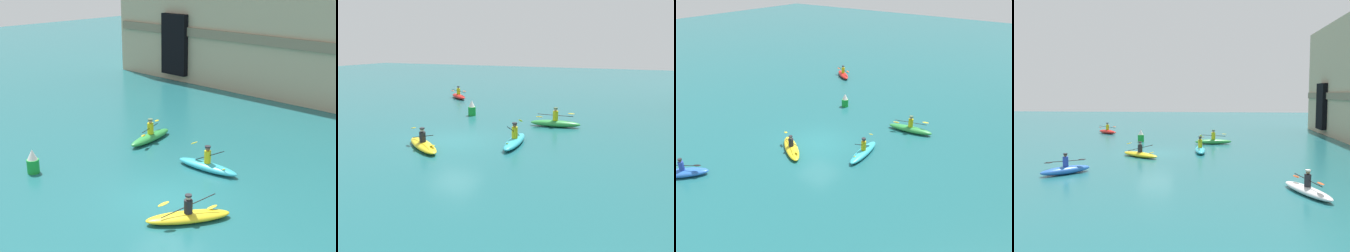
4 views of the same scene
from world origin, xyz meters
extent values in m
plane|color=#1E6066|center=(0.00, 0.00, 0.00)|extent=(120.00, 120.00, 0.00)
ellipsoid|color=red|center=(-12.59, -7.27, 0.22)|extent=(2.37, 2.68, 0.44)
cylinder|color=gold|center=(-12.59, -7.27, 0.71)|extent=(0.34, 0.34, 0.55)
sphere|color=tan|center=(-12.59, -7.27, 1.09)|extent=(0.20, 0.20, 0.20)
cylinder|color=#232328|center=(-12.59, -7.27, 1.17)|extent=(0.25, 0.25, 0.06)
cylinder|color=black|center=(-12.59, -7.27, 0.74)|extent=(0.82, 1.98, 0.19)
ellipsoid|color=#D84C19|center=(-12.24, -6.40, 0.81)|extent=(0.33, 0.48, 0.08)
ellipsoid|color=#D84C19|center=(-12.94, -8.15, 0.67)|extent=(0.33, 0.48, 0.08)
ellipsoid|color=blue|center=(7.47, -3.71, 0.21)|extent=(2.55, 2.51, 0.43)
cylinder|color=#2D47B7|center=(7.47, -3.71, 0.69)|extent=(0.30, 0.30, 0.52)
sphere|color=brown|center=(7.47, -3.71, 1.04)|extent=(0.18, 0.18, 0.18)
cylinder|color=#232328|center=(7.47, -3.71, 1.11)|extent=(0.23, 0.23, 0.06)
cylinder|color=black|center=(7.47, -3.71, 0.72)|extent=(1.22, 1.70, 0.07)
ellipsoid|color=black|center=(6.95, -2.97, 0.73)|extent=(0.40, 0.46, 0.06)
ellipsoid|color=#33B2C6|center=(-0.61, 3.29, 0.19)|extent=(3.18, 1.00, 0.38)
cylinder|color=gold|center=(-0.61, 3.29, 0.68)|extent=(0.31, 0.31, 0.59)
sphere|color=brown|center=(-0.61, 3.29, 1.08)|extent=(0.22, 0.22, 0.22)
cylinder|color=#232328|center=(-0.61, 3.29, 1.17)|extent=(0.27, 0.27, 0.06)
cylinder|color=black|center=(-0.61, 3.29, 0.71)|extent=(1.87, 0.07, 1.01)
ellipsoid|color=yellow|center=(-1.43, 3.31, 1.14)|extent=(0.42, 0.19, 0.25)
ellipsoid|color=yellow|center=(0.21, 3.28, 0.27)|extent=(0.42, 0.19, 0.25)
ellipsoid|color=yellow|center=(1.73, -0.76, 0.17)|extent=(2.48, 3.06, 0.34)
cylinder|color=#232328|center=(1.73, -0.76, 0.60)|extent=(0.32, 0.32, 0.52)
sphere|color=beige|center=(1.73, -0.76, 0.96)|extent=(0.20, 0.20, 0.20)
cylinder|color=#232328|center=(1.73, -0.76, 1.04)|extent=(0.25, 0.25, 0.06)
cylinder|color=black|center=(1.73, -0.76, 0.63)|extent=(0.96, 1.98, 0.61)
ellipsoid|color=yellow|center=(2.15, 0.11, 0.37)|extent=(0.35, 0.47, 0.16)
ellipsoid|color=yellow|center=(1.32, -1.63, 0.89)|extent=(0.35, 0.47, 0.16)
ellipsoid|color=green|center=(-5.27, 4.24, 0.21)|extent=(1.12, 3.23, 0.43)
cylinder|color=gold|center=(-5.27, 4.24, 0.72)|extent=(0.33, 0.33, 0.59)
sphere|color=tan|center=(-5.27, 4.24, 1.13)|extent=(0.22, 0.22, 0.22)
cylinder|color=#4C6B4C|center=(-5.27, 4.24, 1.22)|extent=(0.27, 0.27, 0.06)
cylinder|color=black|center=(-5.27, 4.24, 0.75)|extent=(0.99, 2.09, 0.24)
ellipsoid|color=yellow|center=(-4.84, 3.32, 0.66)|extent=(0.35, 0.48, 0.09)
ellipsoid|color=yellow|center=(-5.69, 5.17, 0.84)|extent=(0.35, 0.48, 0.09)
cylinder|color=green|center=(-6.22, -2.31, 0.32)|extent=(0.56, 0.56, 0.64)
cone|color=white|center=(-6.22, -2.31, 0.89)|extent=(0.47, 0.47, 0.49)
camera|label=1|loc=(11.58, -12.33, 8.80)|focal=50.00mm
camera|label=2|loc=(14.65, 9.27, 5.11)|focal=35.00mm
camera|label=3|loc=(14.42, 12.94, 11.00)|focal=35.00mm
camera|label=4|loc=(26.93, 4.41, 4.41)|focal=40.00mm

